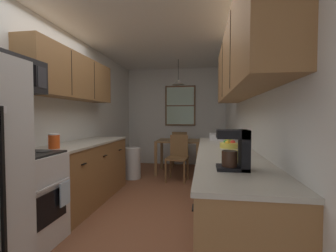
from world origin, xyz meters
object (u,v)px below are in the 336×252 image
Objects in this scene: microwave_over_range at (8,74)px; storage_canister at (54,141)px; mug_spare at (233,156)px; trash_bin at (133,163)px; coffee_maker at (237,149)px; dining_table at (178,145)px; table_serving_bowl at (179,139)px; dish_rack at (218,137)px; fruit_bowl at (229,145)px; dining_chair_far at (180,148)px; dining_chair_near at (178,155)px; stove_range at (22,199)px; mug_by_coffeemaker at (228,141)px.

storage_canister is at bearing 78.15° from microwave_over_range.
mug_spare is (2.10, -0.03, -0.73)m from microwave_over_range.
trash_bin is 2.25× the size of coffee_maker.
trash_bin is at bearing 81.19° from microwave_over_range.
microwave_over_range is 0.87m from storage_canister.
dining_table is 3.65m from coffee_maker.
table_serving_bowl reaches higher than trash_bin.
mug_spare is at bearing -89.78° from dish_rack.
microwave_over_range is at bearing -137.94° from dish_rack.
coffee_maker is at bearing -60.25° from trash_bin.
fruit_bowl is (0.87, -2.34, 0.31)m from dining_table.
trash_bin is 2.54m from fruit_bowl.
dining_chair_far is at bearing 71.72° from microwave_over_range.
dish_rack is (0.00, 2.19, -0.10)m from coffee_maker.
dining_chair_near is at bearing 114.89° from fruit_bowl.
dish_rack reaches higher than dining_chair_near.
dining_chair_far is (1.26, 3.82, -1.18)m from microwave_over_range.
dining_table is at bearing 66.56° from storage_canister.
dish_rack is (1.97, 1.88, 0.48)m from stove_range.
dining_chair_far is 2.65× the size of dish_rack.
coffee_maker is at bearing -90.05° from dish_rack.
trash_bin is at bearing 139.98° from mug_by_coffeemaker.
coffee_maker is 0.83× the size of dish_rack.
dining_chair_near and dining_chair_far have the same top height.
dining_table is (1.29, 3.23, -1.05)m from microwave_over_range.
mug_by_coffeemaker is at bearing 29.32° from stove_range.
coffee_maker is at bearing -77.23° from dining_table.
microwave_over_range reaches higher than table_serving_bowl.
mug_by_coffeemaker reaches higher than trash_bin.
microwave_over_range reaches higher than mug_spare.
coffee_maker reaches higher than dining_table.
coffee_maker reaches higher than fruit_bowl.
stove_range is 2.65m from trash_bin.
dining_chair_near is 2.65× the size of dish_rack.
dish_rack is at bearing 43.66° from stove_range.
table_serving_bowl is (0.05, -0.58, 0.28)m from dining_chair_far.
fruit_bowl is (2.05, 0.38, -0.05)m from storage_canister.
stove_range is 3.88× the size of coffee_maker.
mug_by_coffeemaker is at bearing 17.25° from storage_canister.
trash_bin is at bearing -145.87° from table_serving_bowl.
dish_rack is at bearing 34.67° from storage_canister.
dining_table is 1.05× the size of dining_chair_near.
stove_range is at bearing -156.45° from fruit_bowl.
table_serving_bowl is (-0.78, 1.36, -0.17)m from dish_rack.
fruit_bowl is 0.63× the size of dish_rack.
dining_chair_far is (1.15, 3.82, 0.03)m from stove_range.
fruit_bowl reaches higher than table_serving_bowl.
dining_chair_near is 3.17× the size of coffee_maker.
table_serving_bowl is (0.03, 0.02, 0.15)m from dining_table.
mug_spare is 1.91m from dish_rack.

